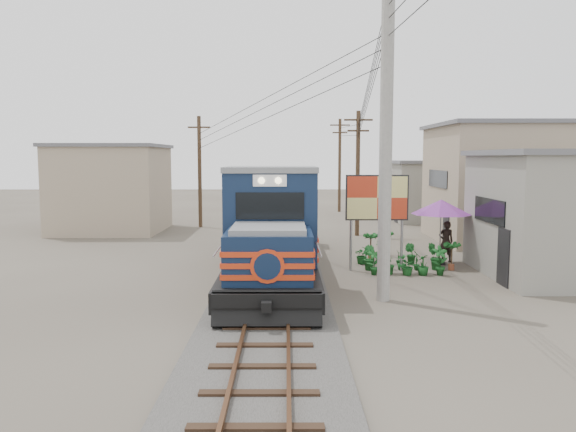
{
  "coord_description": "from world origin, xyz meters",
  "views": [
    {
      "loc": [
        0.5,
        -17.56,
        4.44
      ],
      "look_at": [
        0.55,
        3.7,
        2.2
      ],
      "focal_mm": 35.0,
      "sensor_mm": 36.0,
      "label": 1
    }
  ],
  "objects_px": {
    "market_umbrella": "(441,207)",
    "vendor": "(446,242)",
    "locomotive": "(274,227)",
    "billboard": "(377,200)"
  },
  "relations": [
    {
      "from": "market_umbrella",
      "to": "vendor",
      "type": "bearing_deg",
      "value": 52.48
    },
    {
      "from": "locomotive",
      "to": "vendor",
      "type": "height_order",
      "value": "locomotive"
    },
    {
      "from": "market_umbrella",
      "to": "vendor",
      "type": "distance_m",
      "value": 1.64
    },
    {
      "from": "locomotive",
      "to": "billboard",
      "type": "xyz_separation_m",
      "value": [
        4.01,
        -0.01,
        1.04
      ]
    },
    {
      "from": "locomotive",
      "to": "market_umbrella",
      "type": "distance_m",
      "value": 7.01
    },
    {
      "from": "locomotive",
      "to": "billboard",
      "type": "relative_size",
      "value": 4.29
    },
    {
      "from": "vendor",
      "to": "market_umbrella",
      "type": "bearing_deg",
      "value": 48.43
    },
    {
      "from": "locomotive",
      "to": "billboard",
      "type": "bearing_deg",
      "value": -0.18
    },
    {
      "from": "billboard",
      "to": "market_umbrella",
      "type": "xyz_separation_m",
      "value": [
        2.85,
        1.29,
        -0.4
      ]
    },
    {
      "from": "vendor",
      "to": "locomotive",
      "type": "bearing_deg",
      "value": 9.81
    }
  ]
}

